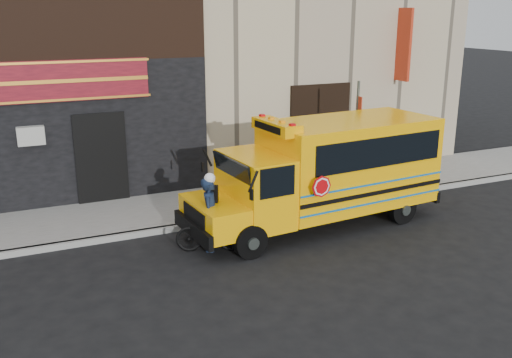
{
  "coord_description": "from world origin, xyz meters",
  "views": [
    {
      "loc": [
        -5.58,
        -10.8,
        5.47
      ],
      "look_at": [
        0.06,
        1.85,
        1.36
      ],
      "focal_mm": 40.0,
      "sensor_mm": 36.0,
      "label": 1
    }
  ],
  "objects_px": {
    "sign_pole": "(356,135)",
    "cyclist": "(211,216)",
    "bicycle": "(210,232)",
    "school_bus": "(328,169)"
  },
  "relations": [
    {
      "from": "sign_pole",
      "to": "cyclist",
      "type": "height_order",
      "value": "sign_pole"
    },
    {
      "from": "sign_pole",
      "to": "bicycle",
      "type": "xyz_separation_m",
      "value": [
        -5.42,
        -2.15,
        -1.44
      ]
    },
    {
      "from": "bicycle",
      "to": "cyclist",
      "type": "height_order",
      "value": "cyclist"
    },
    {
      "from": "cyclist",
      "to": "sign_pole",
      "type": "bearing_deg",
      "value": -36.64
    },
    {
      "from": "bicycle",
      "to": "cyclist",
      "type": "relative_size",
      "value": 0.91
    },
    {
      "from": "sign_pole",
      "to": "bicycle",
      "type": "distance_m",
      "value": 6.0
    },
    {
      "from": "school_bus",
      "to": "sign_pole",
      "type": "bearing_deg",
      "value": 40.41
    },
    {
      "from": "school_bus",
      "to": "sign_pole",
      "type": "height_order",
      "value": "sign_pole"
    },
    {
      "from": "school_bus",
      "to": "cyclist",
      "type": "relative_size",
      "value": 4.01
    },
    {
      "from": "sign_pole",
      "to": "school_bus",
      "type": "bearing_deg",
      "value": -139.59
    }
  ]
}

